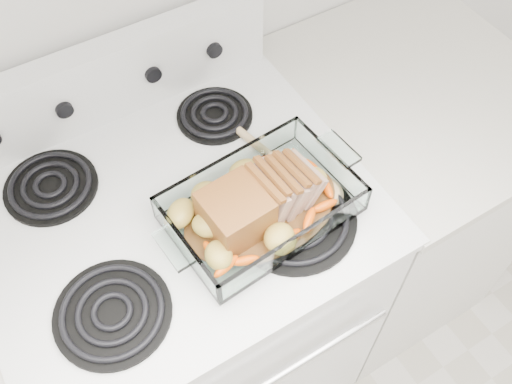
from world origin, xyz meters
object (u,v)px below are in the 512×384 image
counter_right (387,196)px  baking_dish (261,208)px  electric_range (191,298)px  pork_roast (251,203)px

counter_right → baking_dish: (-0.52, -0.12, 0.50)m
electric_range → counter_right: electric_range is taller
electric_range → baking_dish: bearing=-40.2°
pork_roast → electric_range: bearing=130.0°
electric_range → counter_right: size_ratio=1.20×
counter_right → pork_roast: bearing=-167.8°
counter_right → pork_roast: (-0.55, -0.12, 0.53)m
pork_roast → counter_right: bearing=7.4°
baking_dish → pork_roast: size_ratio=1.49×
electric_range → pork_roast: electric_range is taller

